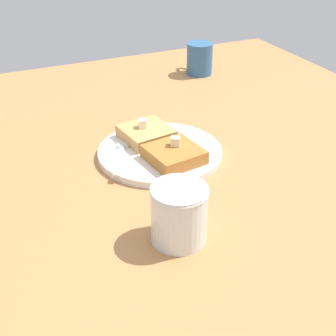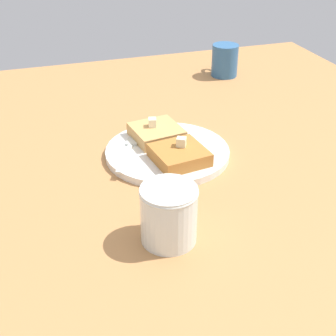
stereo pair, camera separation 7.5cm
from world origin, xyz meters
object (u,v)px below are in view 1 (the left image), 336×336
Objects in this scene: plate at (160,152)px; fork at (122,150)px; coffee_mug at (199,58)px; syrup_jar at (179,216)px.

fork is (2.37, 6.62, 0.74)cm from plate.
fork is 48.37cm from coffee_mug.
plate is 2.70× the size of syrup_jar.
fork is 1.76× the size of syrup_jar.
plate is 24.36cm from syrup_jar.
plate is at bearing -17.31° from syrup_jar.
plate is 2.42× the size of coffee_mug.
coffee_mug is at bearing -30.15° from syrup_jar.
syrup_jar is (-25.42, 0.57, 2.43)cm from fork.
fork is 1.57× the size of coffee_mug.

